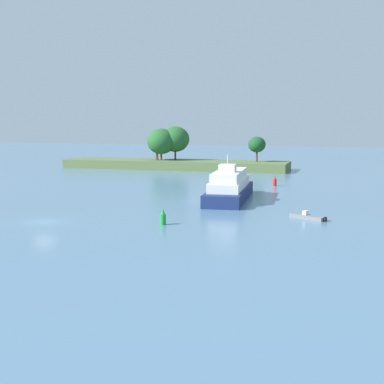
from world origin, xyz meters
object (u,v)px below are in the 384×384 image
Objects in this scene: channel_buoy_green at (163,218)px; channel_buoy_red at (275,181)px; white_riverboat at (230,187)px; fishing_skiff at (308,217)px.

channel_buoy_red is at bearing 80.60° from channel_buoy_green.
channel_buoy_green is at bearing -97.32° from white_riverboat.
channel_buoy_green reaches higher than fishing_skiff.
white_riverboat is at bearing -101.73° from channel_buoy_red.
channel_buoy_red is at bearing 104.78° from fishing_skiff.
channel_buoy_red reaches higher than fishing_skiff.
fishing_skiff is 17.53m from channel_buoy_green.
channel_buoy_green is at bearing -151.27° from fishing_skiff.
channel_buoy_red is at bearing 78.27° from white_riverboat.
white_riverboat reaches higher than channel_buoy_red.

